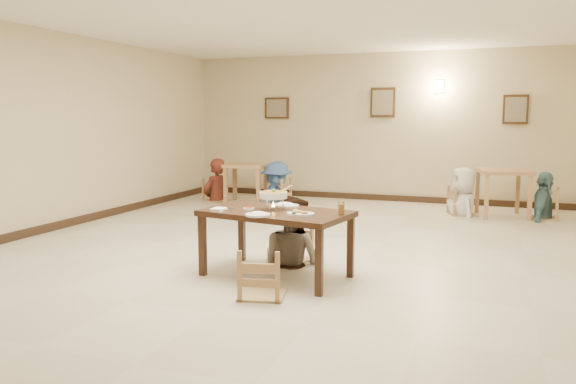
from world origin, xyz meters
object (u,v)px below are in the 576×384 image
at_px(main_table, 276,218).
at_px(curry_warmer, 273,195).
at_px(bg_diner_a, 215,158).
at_px(main_diner, 292,196).
at_px(bg_chair_ll, 216,179).
at_px(bg_diner_b, 277,161).
at_px(bg_table_left, 246,171).
at_px(bg_diner_c, 464,167).
at_px(bg_diner_d, 545,172).
at_px(chair_near, 262,250).
at_px(bg_table_right, 504,178).
at_px(bg_chair_lr, 277,180).
at_px(chair_far, 292,226).
at_px(bg_chair_rr, 544,190).
at_px(drink_glass, 341,208).
at_px(bg_chair_rl, 463,188).

height_order(main_table, curry_warmer, curry_warmer).
bearing_deg(bg_diner_a, main_diner, 56.24).
relative_size(bg_chair_ll, bg_diner_b, 0.53).
relative_size(main_diner, bg_diner_b, 0.94).
distance_m(bg_table_left, bg_diner_c, 4.17).
height_order(main_table, bg_diner_d, bg_diner_d).
distance_m(bg_diner_c, bg_diner_d, 1.31).
xyz_separation_m(chair_near, bg_diner_c, (1.54, 5.41, 0.38)).
relative_size(bg_table_right, bg_chair_lr, 1.01).
relative_size(chair_far, bg_table_right, 0.87).
relative_size(bg_table_left, bg_chair_rr, 0.92).
bearing_deg(bg_chair_lr, bg_chair_ll, -84.20).
relative_size(chair_far, bg_chair_ll, 0.96).
bearing_deg(bg_diner_c, curry_warmer, -43.89).
bearing_deg(drink_glass, bg_diner_a, 129.77).
distance_m(bg_chair_lr, bg_chair_rl, 3.50).
distance_m(bg_chair_ll, bg_diner_b, 1.39).
distance_m(chair_near, bg_chair_rr, 6.17).
distance_m(bg_chair_lr, bg_diner_b, 0.36).
bearing_deg(bg_table_left, main_diner, -59.09).
bearing_deg(bg_diner_c, bg_chair_rl, -23.75).
height_order(main_table, chair_near, chair_near).
relative_size(bg_table_left, bg_diner_d, 0.57).
xyz_separation_m(main_diner, bg_diner_b, (-1.80, 4.09, 0.05)).
bearing_deg(curry_warmer, bg_diner_c, 69.86).
distance_m(bg_chair_lr, bg_diner_c, 3.51).
distance_m(bg_chair_ll, bg_diner_c, 4.84).
bearing_deg(bg_diner_a, bg_diner_c, 109.63).
xyz_separation_m(chair_far, bg_chair_ll, (-3.09, 3.99, 0.02)).
height_order(bg_table_right, bg_diner_c, bg_diner_c).
distance_m(bg_chair_rl, bg_chair_rr, 1.31).
xyz_separation_m(bg_table_right, bg_diner_b, (-4.15, -0.11, 0.18)).
bearing_deg(bg_diner_c, bg_chair_rr, 68.89).
bearing_deg(bg_diner_d, bg_chair_ll, 104.46).
bearing_deg(main_diner, bg_table_right, -100.85).
height_order(chair_near, bg_chair_lr, bg_chair_lr).
relative_size(bg_chair_ll, bg_chair_rl, 0.95).
height_order(bg_table_left, bg_table_right, bg_table_right).
bearing_deg(curry_warmer, bg_table_left, 117.76).
distance_m(chair_far, bg_diner_d, 5.13).
bearing_deg(main_diner, chair_near, 115.44).
relative_size(chair_far, chair_near, 0.94).
xyz_separation_m(chair_far, chair_near, (0.19, -1.35, 0.03)).
distance_m(chair_near, bg_diner_c, 5.64).
bearing_deg(bg_diner_a, drink_glass, 58.55).
distance_m(bg_chair_ll, bg_chair_lr, 1.33).
relative_size(bg_chair_ll, bg_diner_a, 0.51).
distance_m(bg_table_right, bg_chair_lr, 4.15).
xyz_separation_m(bg_table_left, bg_diner_a, (-0.67, -0.03, 0.23)).
bearing_deg(main_table, bg_chair_rr, 67.98).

